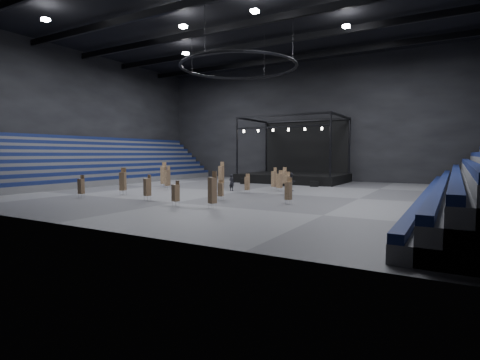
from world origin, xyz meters
The scene contains 30 objects.
floor centered at (0.00, 0.00, 0.00)m, with size 50.00×50.00×0.00m, color #535355.
ceiling centered at (0.00, 0.00, 18.00)m, with size 50.00×42.00×0.20m, color black.
wall_back centered at (0.00, 21.00, 9.00)m, with size 50.00×0.20×18.00m, color black.
wall_front centered at (0.00, -21.00, 9.00)m, with size 50.00×0.20×18.00m, color black.
wall_left centered at (-25.00, 0.00, 9.00)m, with size 0.20×42.00×18.00m, color black.
bleachers_left centered at (-22.94, 0.00, 1.73)m, with size 7.20×40.00×6.40m.
stage centered at (0.00, 16.24, 1.45)m, with size 14.00×10.00×9.20m.
truss_ring centered at (0.00, 0.00, 13.00)m, with size 12.30×12.30×5.15m.
roof_girders centered at (0.00, 0.00, 17.20)m, with size 49.00×30.35×0.70m.
floodlights centered at (0.00, -4.00, 16.60)m, with size 28.60×16.60×0.25m.
flight_case_left centered at (-4.32, 9.08, 0.38)m, with size 1.15×0.58×0.77m, color black.
flight_case_mid centered at (1.69, 8.80, 0.44)m, with size 1.32×0.66×0.88m, color black.
flight_case_right centered at (5.02, 9.69, 0.34)m, with size 1.03×0.51×0.69m, color black.
chair_stack_0 centered at (-2.93, -10.47, 1.18)m, with size 0.63×0.63×2.22m.
chair_stack_1 centered at (-4.89, 4.21, 1.54)m, with size 0.56×0.56×3.03m.
chair_stack_2 centered at (2.37, -7.11, 0.96)m, with size 0.49×0.49×1.77m.
chair_stack_3 centered at (-9.60, -11.99, 1.08)m, with size 0.48×0.48×2.06m.
chair_stack_4 centered at (8.45, -6.63, 1.11)m, with size 0.50×0.50×2.12m.
chair_stack_5 centered at (3.77, 2.16, 1.19)m, with size 0.58×0.58×2.26m.
chair_stack_6 centered at (1.44, -11.99, 1.05)m, with size 0.56×0.56×1.95m.
chair_stack_7 centered at (-8.21, -8.34, 1.37)m, with size 0.69×0.69×2.65m.
chair_stack_8 centered at (1.76, -1.28, 1.05)m, with size 0.49×0.49×1.99m.
chair_stack_9 centered at (4.61, -11.68, 1.39)m, with size 0.61×0.61×2.74m.
chair_stack_10 centered at (1.78, 8.01, 1.23)m, with size 0.49×0.49×2.37m.
chair_stack_11 centered at (-8.20, -1.83, 1.34)m, with size 0.57×0.57×2.62m.
chair_stack_12 centered at (2.60, 3.32, 1.27)m, with size 0.57×0.57×2.50m.
chair_stack_13 centered at (-10.03, -0.41, 1.54)m, with size 0.66×0.66×3.03m.
chair_stack_14 centered at (5.72, -0.35, 1.16)m, with size 0.43×0.43×2.26m.
man_center centered at (-1.07, 0.34, 0.91)m, with size 0.66×0.43×1.82m, color black.
crew_member centered at (4.74, 3.16, 0.98)m, with size 0.95×0.74×1.96m, color black.
Camera 1 is at (19.87, -34.10, 3.99)m, focal length 28.00 mm.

